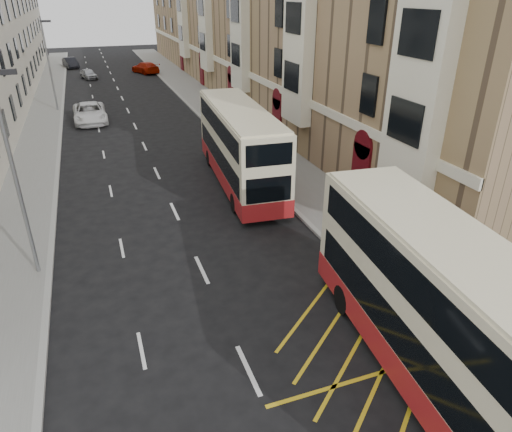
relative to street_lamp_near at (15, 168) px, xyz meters
name	(u,v)px	position (x,y,z in m)	size (l,w,h in m)	color
pavement_right	(237,129)	(14.35, 18.00, -4.56)	(4.00, 120.00, 0.15)	slate
pavement_left	(38,148)	(-1.15, 18.00, -4.56)	(3.00, 120.00, 0.15)	slate
kerb_right	(214,131)	(12.35, 18.00, -4.56)	(0.25, 120.00, 0.15)	gray
kerb_left	(60,146)	(0.35, 18.00, -4.56)	(0.25, 120.00, 0.15)	gray
road_markings	(123,100)	(6.35, 33.00, -4.63)	(10.00, 110.00, 0.01)	silver
terrace_right	(253,21)	(21.23, 33.38, 2.88)	(10.75, 79.00, 15.25)	#927555
guard_railing	(390,278)	(12.60, -6.25, -3.78)	(0.06, 6.56, 1.01)	red
street_lamp_near	(15,168)	(0.00, 0.00, 0.00)	(0.93, 0.18, 8.00)	gray
street_lamp_far	(49,61)	(0.00, 30.00, 0.00)	(0.93, 0.18, 8.00)	gray
double_decker_front	(446,319)	(11.35, -10.35, -2.22)	(3.92, 12.10, 4.74)	beige
double_decker_rear	(240,146)	(10.83, 6.42, -2.27)	(3.57, 11.82, 4.65)	beige
pedestrian_near	(475,346)	(12.70, -10.39, -3.60)	(0.65, 0.43, 1.78)	black
pedestrian_far	(465,323)	(13.13, -9.49, -3.56)	(1.09, 0.45, 1.86)	black
white_van	(90,113)	(2.84, 24.70, -3.82)	(2.72, 5.91, 1.64)	silver
car_silver	(89,74)	(3.38, 47.92, -4.00)	(1.51, 3.76, 1.28)	#9FA2A6
car_dark	(71,63)	(1.15, 58.74, -3.89)	(1.58, 4.54, 1.49)	black
car_red	(145,68)	(11.05, 49.93, -3.87)	(2.16, 5.31, 1.54)	#A41400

